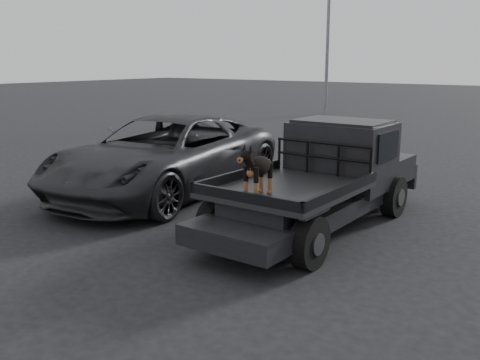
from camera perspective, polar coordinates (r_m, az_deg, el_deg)
The scene contains 6 objects.
ground at distance 8.14m, azimuth 4.71°, elevation -7.95°, with size 120.00×120.00×0.00m, color black.
flatbed_ute at distance 9.33m, azimuth 8.06°, elevation -2.36°, with size 2.00×5.40×0.92m, color black, non-canonical shape.
ute_cab at distance 9.98m, azimuth 10.82°, elevation 3.80°, with size 1.72×1.30×0.88m, color black, non-canonical shape.
headache_rack at distance 9.34m, azimuth 8.79°, elevation 2.26°, with size 1.80×0.08×0.55m, color black, non-canonical shape.
dog at distance 7.80m, azimuth 1.94°, elevation 1.05°, with size 0.32×0.60×0.74m, color black, non-canonical shape.
parked_suv at distance 11.70m, azimuth -8.02°, elevation 2.61°, with size 2.79×6.05×1.68m, color #29292D.
Camera 1 is at (3.96, -6.51, 2.86)m, focal length 40.00 mm.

